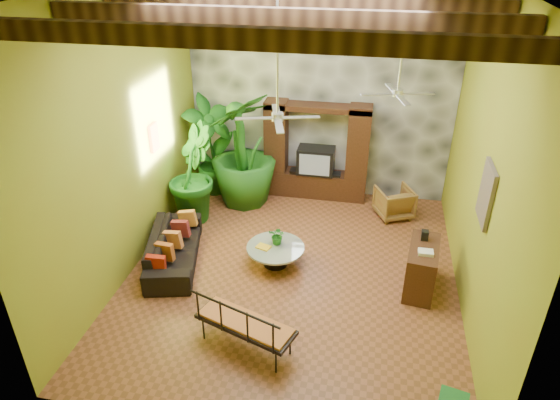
% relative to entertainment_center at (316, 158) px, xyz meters
% --- Properties ---
extents(ground, '(7.00, 7.00, 0.00)m').
position_rel_entertainment_center_xyz_m(ground, '(0.00, -3.14, -0.97)').
color(ground, brown).
rests_on(ground, ground).
extents(back_wall, '(6.00, 0.02, 5.00)m').
position_rel_entertainment_center_xyz_m(back_wall, '(0.00, 0.36, 1.53)').
color(back_wall, olive).
rests_on(back_wall, ground).
extents(left_wall, '(0.02, 7.00, 5.00)m').
position_rel_entertainment_center_xyz_m(left_wall, '(-3.00, -3.14, 1.53)').
color(left_wall, olive).
rests_on(left_wall, ground).
extents(right_wall, '(0.02, 7.00, 5.00)m').
position_rel_entertainment_center_xyz_m(right_wall, '(3.00, -3.14, 1.53)').
color(right_wall, olive).
rests_on(right_wall, ground).
extents(stone_accent_wall, '(5.98, 0.10, 4.98)m').
position_rel_entertainment_center_xyz_m(stone_accent_wall, '(0.00, 0.30, 1.53)').
color(stone_accent_wall, '#3F4248').
rests_on(stone_accent_wall, ground).
extents(ceiling_beams, '(5.95, 5.36, 0.22)m').
position_rel_entertainment_center_xyz_m(ceiling_beams, '(0.00, -3.14, 3.81)').
color(ceiling_beams, '#3C2513').
rests_on(ceiling_beams, ceiling).
extents(entertainment_center, '(2.40, 0.55, 2.30)m').
position_rel_entertainment_center_xyz_m(entertainment_center, '(0.00, 0.00, 0.00)').
color(entertainment_center, black).
rests_on(entertainment_center, ground).
extents(ceiling_fan_front, '(1.28, 1.28, 1.86)m').
position_rel_entertainment_center_xyz_m(ceiling_fan_front, '(-0.20, -3.54, 2.44)').
color(ceiling_fan_front, silver).
rests_on(ceiling_fan_front, ceiling).
extents(ceiling_fan_back, '(1.28, 1.28, 1.86)m').
position_rel_entertainment_center_xyz_m(ceiling_fan_back, '(1.60, -1.94, 2.44)').
color(ceiling_fan_back, silver).
rests_on(ceiling_fan_back, ceiling).
extents(wall_art_mask, '(0.06, 0.32, 0.55)m').
position_rel_entertainment_center_xyz_m(wall_art_mask, '(-2.96, -2.14, 1.13)').
color(wall_art_mask, orange).
rests_on(wall_art_mask, left_wall).
extents(wall_art_painting, '(0.06, 0.70, 0.90)m').
position_rel_entertainment_center_xyz_m(wall_art_painting, '(2.96, -3.74, 1.33)').
color(wall_art_painting, '#22557D').
rests_on(wall_art_painting, right_wall).
extents(sofa, '(1.37, 2.34, 0.64)m').
position_rel_entertainment_center_xyz_m(sofa, '(-2.30, -3.24, -0.64)').
color(sofa, black).
rests_on(sofa, ground).
extents(wicker_armchair, '(0.97, 0.98, 0.68)m').
position_rel_entertainment_center_xyz_m(wicker_armchair, '(1.85, -0.64, -0.62)').
color(wicker_armchair, olive).
rests_on(wicker_armchair, ground).
extents(tall_plant_a, '(1.45, 1.54, 2.42)m').
position_rel_entertainment_center_xyz_m(tall_plant_a, '(-2.43, -0.37, 0.24)').
color(tall_plant_a, '#185817').
rests_on(tall_plant_a, ground).
extents(tall_plant_b, '(1.17, 1.35, 2.14)m').
position_rel_entertainment_center_xyz_m(tall_plant_b, '(-2.49, -1.55, 0.10)').
color(tall_plant_b, '#19621B').
rests_on(tall_plant_b, ground).
extents(tall_plant_c, '(1.98, 1.98, 2.61)m').
position_rel_entertainment_center_xyz_m(tall_plant_c, '(-1.58, -0.62, 0.34)').
color(tall_plant_c, '#22641A').
rests_on(tall_plant_c, ground).
extents(coffee_table, '(1.10, 1.10, 0.40)m').
position_rel_entertainment_center_xyz_m(coffee_table, '(-0.37, -2.95, -0.71)').
color(coffee_table, black).
rests_on(coffee_table, ground).
extents(centerpiece_plant, '(0.38, 0.35, 0.36)m').
position_rel_entertainment_center_xyz_m(centerpiece_plant, '(-0.35, -2.84, -0.39)').
color(centerpiece_plant, '#1F6B1C').
rests_on(centerpiece_plant, coffee_table).
extents(yellow_tray, '(0.30, 0.26, 0.03)m').
position_rel_entertainment_center_xyz_m(yellow_tray, '(-0.58, -3.02, -0.55)').
color(yellow_tray, '#CFCA16').
rests_on(yellow_tray, coffee_table).
extents(iron_bench, '(1.65, 1.07, 0.57)m').
position_rel_entertainment_center_xyz_m(iron_bench, '(-0.38, -5.22, -0.43)').
color(iron_bench, black).
rests_on(iron_bench, ground).
extents(side_console, '(0.63, 1.15, 0.88)m').
position_rel_entertainment_center_xyz_m(side_console, '(2.31, -3.15, -0.53)').
color(side_console, '#361E11').
rests_on(side_console, ground).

